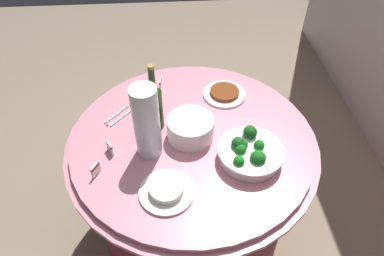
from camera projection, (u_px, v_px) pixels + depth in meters
The scene contains 12 objects.
ground_plane at pixel (192, 220), 2.10m from camera, with size 6.00×6.00×0.00m, color gray.
buffet_table at pixel (192, 183), 1.84m from camera, with size 1.16×1.16×0.74m.
broccoli_bowl at pixel (250, 152), 1.45m from camera, with size 0.28×0.28×0.11m.
plate_stack at pixel (190, 128), 1.54m from camera, with size 0.21×0.21×0.10m.
wine_bottle at pixel (154, 105), 1.54m from camera, with size 0.07×0.07×0.34m.
decorative_fruit_vase at pixel (147, 124), 1.40m from camera, with size 0.11×0.11×0.34m.
serving_tongs at pixel (119, 116), 1.67m from camera, with size 0.15×0.14×0.01m.
food_plate_rice at pixel (167, 190), 1.35m from camera, with size 0.22×0.22×0.04m.
food_plate_stir_fry at pixel (224, 93), 1.78m from camera, with size 0.22×0.22×0.03m.
label_placard_front at pixel (160, 84), 1.81m from camera, with size 0.05×0.01×0.05m.
label_placard_mid at pixel (110, 147), 1.49m from camera, with size 0.05×0.03×0.05m.
label_placard_rear at pixel (95, 169), 1.40m from camera, with size 0.05×0.03×0.05m.
Camera 1 is at (1.09, -0.08, 1.88)m, focal length 32.34 mm.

